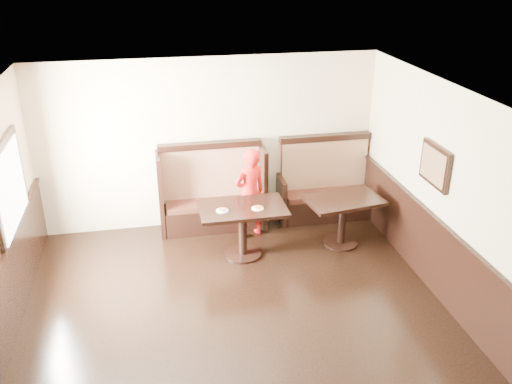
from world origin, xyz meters
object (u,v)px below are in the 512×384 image
object	(u,v)px
table_main	(243,218)
table_neighbor	(343,210)
booth_neighbor	(325,191)
booth_main	(212,198)
child	(250,193)

from	to	relation	value
table_main	table_neighbor	bearing A→B (deg)	1.17
booth_neighbor	table_neighbor	size ratio (longest dim) A/B	1.32
booth_main	table_main	xyz separation A→B (m)	(0.33, -1.03, 0.10)
table_main	child	xyz separation A→B (m)	(0.22, 0.59, 0.12)
table_neighbor	booth_neighbor	bearing A→B (deg)	78.97
table_neighbor	child	size ratio (longest dim) A/B	0.83
table_main	child	world-z (taller)	child
booth_neighbor	child	xyz separation A→B (m)	(-1.40, -0.44, 0.27)
booth_main	table_main	size ratio (longest dim) A/B	1.36
table_main	booth_neighbor	bearing A→B (deg)	32.31
child	booth_neighbor	bearing A→B (deg)	176.16
table_main	booth_main	bearing A→B (deg)	107.37
booth_main	table_main	world-z (taller)	booth_main
booth_main	booth_neighbor	world-z (taller)	same
booth_main	child	world-z (taller)	child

